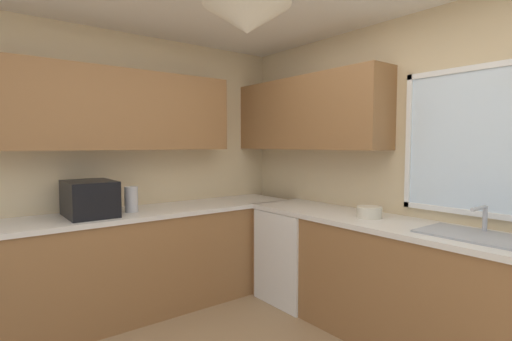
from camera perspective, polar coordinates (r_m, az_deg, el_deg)
The scene contains 8 objects.
room_shell at distance 2.94m, azimuth -2.39°, elevation 10.16°, with size 4.21×3.59×2.59m.
counter_run_left at distance 3.62m, azimuth -18.23°, elevation -12.97°, with size 0.65×3.20×0.91m.
counter_run_back at distance 3.07m, azimuth 24.24°, elevation -16.24°, with size 3.30×0.65×0.91m.
dishwasher at distance 3.80m, azimuth 6.22°, elevation -12.40°, with size 0.60×0.60×0.87m, color white.
microwave at distance 3.41m, azimuth -23.60°, elevation -3.84°, with size 0.48×0.36×0.29m, color black.
kettle at distance 3.49m, azimuth -18.13°, elevation -4.10°, with size 0.11×0.11×0.22m, color #B7B7BC.
sink_assembly at distance 2.83m, azimuth 29.80°, elevation -8.32°, with size 0.63×0.40×0.19m.
bowl at distance 3.20m, azimuth 16.57°, elevation -5.98°, with size 0.20×0.20×0.09m, color beige.
Camera 1 is at (1.55, -1.14, 1.50)m, focal length 26.79 mm.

